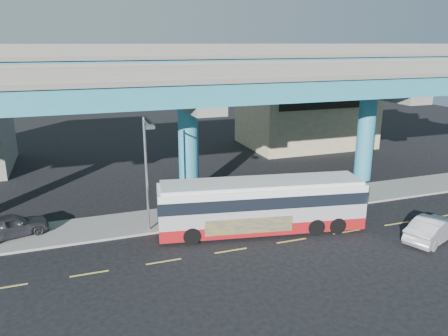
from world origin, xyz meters
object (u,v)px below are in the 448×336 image
object	(u,v)px
sedan	(433,229)
parked_car	(11,226)
stop_sign	(271,191)
transit_bus	(261,204)
street_lamp	(147,160)

from	to	relation	value
sedan	parked_car	bearing A→B (deg)	47.96
sedan	stop_sign	bearing A→B (deg)	24.09
sedan	stop_sign	size ratio (longest dim) A/B	2.21
transit_bus	parked_car	bearing A→B (deg)	174.97
transit_bus	stop_sign	distance (m)	3.02
street_lamp	stop_sign	xyz separation A→B (m)	(8.69, 0.73, -3.19)
street_lamp	stop_sign	distance (m)	9.28
transit_bus	stop_sign	bearing A→B (deg)	63.31
parked_car	street_lamp	size ratio (longest dim) A/B	0.63
transit_bus	parked_car	xyz separation A→B (m)	(-15.14, 4.01, -0.97)
transit_bus	street_lamp	world-z (taller)	street_lamp
stop_sign	transit_bus	bearing A→B (deg)	-143.59
parked_car	transit_bus	bearing A→B (deg)	-120.98
transit_bus	parked_car	size ratio (longest dim) A/B	2.90
parked_car	street_lamp	xyz separation A→B (m)	(8.24, -2.32, 4.06)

